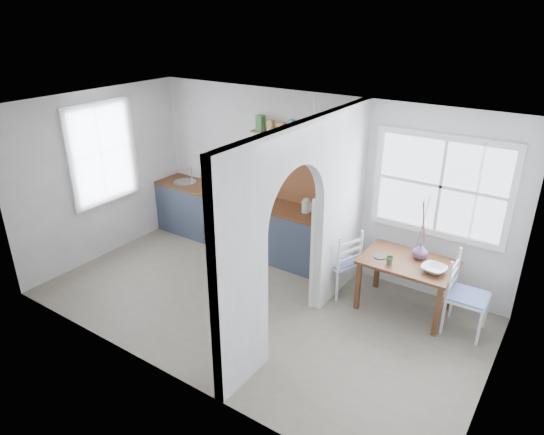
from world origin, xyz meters
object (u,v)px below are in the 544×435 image
Objects in this scene: dining_table at (405,285)px; vase at (420,251)px; chair_left at (339,260)px; chair_right at (468,296)px; kettle at (306,206)px.

vase is (0.09, 0.16, 0.47)m from dining_table.
vase is at bearing 60.81° from dining_table.
chair_left is 1.72m from chair_right.
chair_right is 0.79m from vase.
kettle is at bearing 170.56° from dining_table.
chair_right is (0.78, -0.03, 0.14)m from dining_table.
chair_right reaches higher than chair_left.
chair_left is at bearing -44.96° from kettle.
chair_right is 4.81× the size of vase.
dining_table is 5.55× the size of vase.
dining_table is 0.94m from chair_left.
kettle reaches higher than chair_right.
chair_left reaches higher than vase.
dining_table is at bearing -30.07° from kettle.
dining_table is 0.79m from chair_right.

